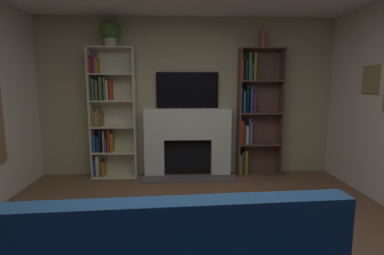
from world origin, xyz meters
name	(u,v)px	position (x,y,z in m)	size (l,w,h in m)	color
wall_back_accent	(187,97)	(0.00, 2.69, 1.29)	(4.96, 0.06, 2.59)	tan
fireplace	(188,140)	(0.00, 2.54, 0.60)	(1.52, 0.53, 1.12)	white
tv	(187,90)	(0.00, 2.63, 1.42)	(1.02, 0.06, 0.58)	black
bookshelf_left	(109,116)	(-1.28, 2.55, 1.00)	(0.72, 0.29, 2.09)	beige
bookshelf_right	(254,112)	(1.10, 2.56, 1.06)	(0.72, 0.27, 2.09)	brown
potted_plant	(110,32)	(-1.19, 2.51, 2.31)	(0.31, 0.31, 0.41)	beige
vase_with_flowers	(263,38)	(1.19, 2.51, 2.24)	(0.12, 0.12, 0.45)	brown
coffee_table	(173,245)	(-0.21, -0.28, 0.38)	(0.87, 0.55, 0.43)	brown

